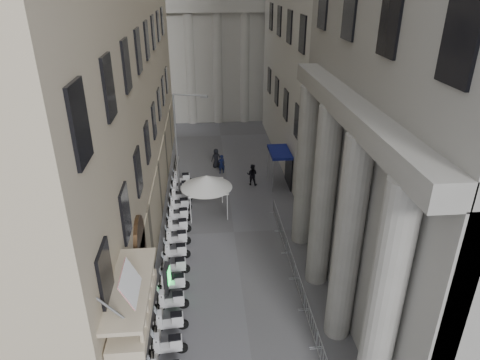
{
  "coord_description": "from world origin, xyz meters",
  "views": [
    {
      "loc": [
        -1.72,
        -4.96,
        15.48
      ],
      "look_at": [
        0.28,
        17.85,
        4.5
      ],
      "focal_mm": 32.0,
      "sensor_mm": 36.0,
      "label": 1
    }
  ],
  "objects_px": {
    "pedestrian_a": "(221,164)",
    "info_kiosk": "(167,278)",
    "security_tent": "(208,182)",
    "pedestrian_b": "(252,175)",
    "street_lamp": "(180,137)"
  },
  "relations": [
    {
      "from": "pedestrian_b",
      "to": "street_lamp",
      "type": "bearing_deg",
      "value": 31.19
    },
    {
      "from": "pedestrian_a",
      "to": "info_kiosk",
      "type": "bearing_deg",
      "value": 56.58
    },
    {
      "from": "street_lamp",
      "to": "pedestrian_a",
      "type": "height_order",
      "value": "street_lamp"
    },
    {
      "from": "security_tent",
      "to": "pedestrian_b",
      "type": "height_order",
      "value": "security_tent"
    },
    {
      "from": "security_tent",
      "to": "street_lamp",
      "type": "bearing_deg",
      "value": 122.12
    },
    {
      "from": "street_lamp",
      "to": "pedestrian_a",
      "type": "relative_size",
      "value": 4.73
    },
    {
      "from": "pedestrian_a",
      "to": "security_tent",
      "type": "bearing_deg",
      "value": 60.06
    },
    {
      "from": "security_tent",
      "to": "info_kiosk",
      "type": "distance_m",
      "value": 8.73
    },
    {
      "from": "street_lamp",
      "to": "info_kiosk",
      "type": "distance_m",
      "value": 12.02
    },
    {
      "from": "security_tent",
      "to": "pedestrian_b",
      "type": "xyz_separation_m",
      "value": [
        3.59,
        4.38,
        -1.57
      ]
    },
    {
      "from": "info_kiosk",
      "to": "pedestrian_b",
      "type": "height_order",
      "value": "pedestrian_b"
    },
    {
      "from": "info_kiosk",
      "to": "pedestrian_a",
      "type": "distance_m",
      "value": 15.53
    },
    {
      "from": "info_kiosk",
      "to": "security_tent",
      "type": "bearing_deg",
      "value": 82.36
    },
    {
      "from": "street_lamp",
      "to": "info_kiosk",
      "type": "bearing_deg",
      "value": -76.84
    },
    {
      "from": "security_tent",
      "to": "pedestrian_a",
      "type": "bearing_deg",
      "value": 79.94
    }
  ]
}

